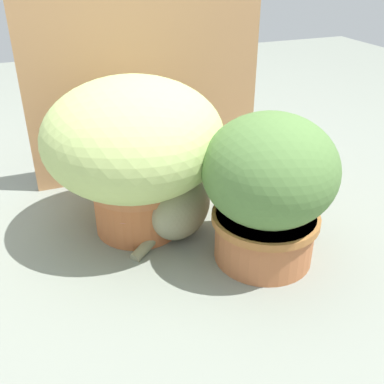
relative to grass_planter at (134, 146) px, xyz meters
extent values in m
plane|color=gray|center=(0.02, -0.16, -0.31)|extent=(6.00, 6.00, 0.00)
cube|color=tan|center=(0.17, 0.41, 0.09)|extent=(0.96, 0.03, 0.79)
cylinder|color=#BE693A|center=(0.00, 0.00, -0.22)|extent=(0.30, 0.30, 0.18)
cylinder|color=#C07042|center=(0.00, 0.00, -0.14)|extent=(0.32, 0.32, 0.02)
ellipsoid|color=#B6CC74|center=(0.00, 0.00, 0.03)|extent=(0.58, 0.58, 0.38)
cylinder|color=#B1683E|center=(0.32, -0.31, -0.23)|extent=(0.31, 0.31, 0.16)
cylinder|color=#AC6D37|center=(0.32, -0.31, -0.16)|extent=(0.33, 0.33, 0.02)
ellipsoid|color=#547A3D|center=(0.32, -0.31, 0.00)|extent=(0.40, 0.40, 0.33)
ellipsoid|color=gray|center=(0.12, -0.10, -0.20)|extent=(0.31, 0.29, 0.22)
ellipsoid|color=beige|center=(0.20, -0.04, -0.21)|extent=(0.12, 0.12, 0.11)
sphere|color=gray|center=(0.21, -0.03, -0.08)|extent=(0.15, 0.15, 0.11)
cone|color=gray|center=(0.19, -0.01, -0.02)|extent=(0.05, 0.05, 0.04)
cone|color=gray|center=(0.23, -0.06, -0.02)|extent=(0.05, 0.05, 0.04)
cylinder|color=gray|center=(0.00, -0.13, -0.29)|extent=(0.17, 0.14, 0.07)
cylinder|color=silver|center=(0.11, -0.08, -0.27)|extent=(0.03, 0.03, 0.08)
cone|color=red|center=(0.11, -0.08, -0.21)|extent=(0.10, 0.10, 0.05)
cylinder|color=silver|center=(-0.06, -0.09, -0.26)|extent=(0.03, 0.03, 0.10)
cone|color=pink|center=(-0.06, -0.09, -0.19)|extent=(0.09, 0.09, 0.04)
camera|label=1|loc=(-0.31, -1.33, 0.57)|focal=42.36mm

